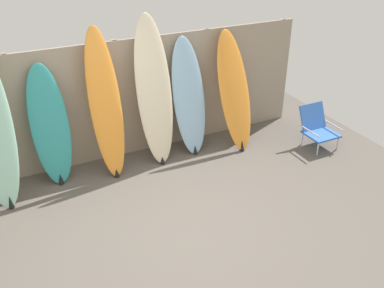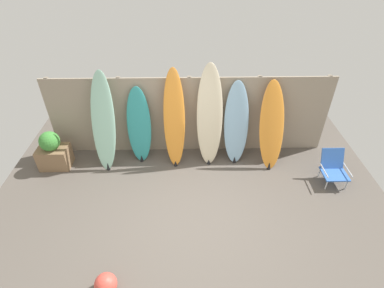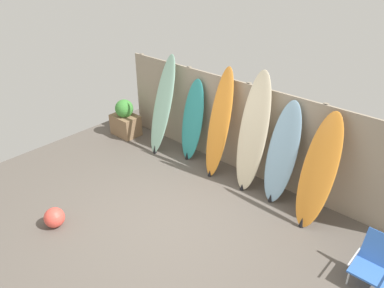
{
  "view_description": "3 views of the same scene",
  "coord_description": "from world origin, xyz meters",
  "px_view_note": "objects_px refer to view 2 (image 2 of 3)",
  "views": [
    {
      "loc": [
        -1.62,
        -3.73,
        3.41
      ],
      "look_at": [
        0.41,
        0.4,
        0.86
      ],
      "focal_mm": 40.0,
      "sensor_mm": 36.0,
      "label": 1
    },
    {
      "loc": [
        -0.05,
        -3.63,
        4.3
      ],
      "look_at": [
        0.03,
        0.86,
        0.98
      ],
      "focal_mm": 28.0,
      "sensor_mm": 36.0,
      "label": 2
    },
    {
      "loc": [
        3.49,
        -3.36,
        4.04
      ],
      "look_at": [
        -0.14,
        0.68,
        1.06
      ],
      "focal_mm": 35.0,
      "sensor_mm": 36.0,
      "label": 3
    }
  ],
  "objects_px": {
    "surfboard_skyblue_4": "(236,124)",
    "surfboard_cream_3": "(210,117)",
    "planter_box": "(53,152)",
    "surfboard_seafoam_0": "(103,123)",
    "beach_ball": "(106,284)",
    "surfboard_teal_1": "(139,126)",
    "beach_chair": "(333,167)",
    "surfboard_orange_5": "(272,126)",
    "surfboard_orange_2": "(174,120)"
  },
  "relations": [
    {
      "from": "surfboard_skyblue_4",
      "to": "surfboard_cream_3",
      "type": "bearing_deg",
      "value": -175.82
    },
    {
      "from": "surfboard_teal_1",
      "to": "surfboard_orange_2",
      "type": "bearing_deg",
      "value": -7.54
    },
    {
      "from": "surfboard_seafoam_0",
      "to": "beach_chair",
      "type": "distance_m",
      "value": 4.76
    },
    {
      "from": "surfboard_teal_1",
      "to": "surfboard_seafoam_0",
      "type": "bearing_deg",
      "value": -166.88
    },
    {
      "from": "surfboard_cream_3",
      "to": "planter_box",
      "type": "relative_size",
      "value": 2.52
    },
    {
      "from": "surfboard_teal_1",
      "to": "surfboard_orange_2",
      "type": "xyz_separation_m",
      "value": [
        0.76,
        -0.1,
        0.21
      ]
    },
    {
      "from": "planter_box",
      "to": "surfboard_orange_5",
      "type": "bearing_deg",
      "value": 1.26
    },
    {
      "from": "surfboard_seafoam_0",
      "to": "beach_ball",
      "type": "bearing_deg",
      "value": -79.89
    },
    {
      "from": "surfboard_seafoam_0",
      "to": "surfboard_orange_2",
      "type": "distance_m",
      "value": 1.45
    },
    {
      "from": "surfboard_cream_3",
      "to": "beach_chair",
      "type": "xyz_separation_m",
      "value": [
        2.49,
        -0.74,
        -0.76
      ]
    },
    {
      "from": "surfboard_orange_2",
      "to": "surfboard_seafoam_0",
      "type": "bearing_deg",
      "value": -177.61
    },
    {
      "from": "surfboard_skyblue_4",
      "to": "beach_ball",
      "type": "distance_m",
      "value": 3.85
    },
    {
      "from": "surfboard_cream_3",
      "to": "beach_ball",
      "type": "relative_size",
      "value": 6.7
    },
    {
      "from": "surfboard_orange_2",
      "to": "beach_ball",
      "type": "height_order",
      "value": "surfboard_orange_2"
    },
    {
      "from": "planter_box",
      "to": "beach_ball",
      "type": "bearing_deg",
      "value": -59.27
    },
    {
      "from": "surfboard_teal_1",
      "to": "surfboard_orange_5",
      "type": "distance_m",
      "value": 2.78
    },
    {
      "from": "surfboard_orange_5",
      "to": "surfboard_orange_2",
      "type": "bearing_deg",
      "value": 177.77
    },
    {
      "from": "surfboard_orange_5",
      "to": "planter_box",
      "type": "xyz_separation_m",
      "value": [
        -4.62,
        -0.1,
        -0.52
      ]
    },
    {
      "from": "surfboard_teal_1",
      "to": "surfboard_orange_5",
      "type": "bearing_deg",
      "value": -3.68
    },
    {
      "from": "surfboard_cream_3",
      "to": "surfboard_skyblue_4",
      "type": "bearing_deg",
      "value": 4.18
    },
    {
      "from": "surfboard_orange_5",
      "to": "beach_chair",
      "type": "relative_size",
      "value": 2.83
    },
    {
      "from": "planter_box",
      "to": "surfboard_seafoam_0",
      "type": "bearing_deg",
      "value": 5.96
    },
    {
      "from": "surfboard_orange_5",
      "to": "beach_ball",
      "type": "bearing_deg",
      "value": -135.22
    },
    {
      "from": "surfboard_teal_1",
      "to": "beach_chair",
      "type": "bearing_deg",
      "value": -11.68
    },
    {
      "from": "surfboard_orange_2",
      "to": "beach_chair",
      "type": "height_order",
      "value": "surfboard_orange_2"
    },
    {
      "from": "planter_box",
      "to": "surfboard_cream_3",
      "type": "bearing_deg",
      "value": 3.45
    },
    {
      "from": "surfboard_teal_1",
      "to": "surfboard_cream_3",
      "type": "distance_m",
      "value": 1.51
    },
    {
      "from": "surfboard_skyblue_4",
      "to": "beach_ball",
      "type": "xyz_separation_m",
      "value": [
        -2.23,
        -3.06,
        -0.72
      ]
    },
    {
      "from": "surfboard_orange_2",
      "to": "beach_chair",
      "type": "distance_m",
      "value": 3.37
    },
    {
      "from": "surfboard_skyblue_4",
      "to": "surfboard_teal_1",
      "type": "bearing_deg",
      "value": 178.94
    },
    {
      "from": "surfboard_skyblue_4",
      "to": "planter_box",
      "type": "bearing_deg",
      "value": -176.44
    },
    {
      "from": "beach_chair",
      "to": "planter_box",
      "type": "height_order",
      "value": "planter_box"
    },
    {
      "from": "surfboard_teal_1",
      "to": "surfboard_orange_2",
      "type": "distance_m",
      "value": 0.79
    },
    {
      "from": "surfboard_skyblue_4",
      "to": "surfboard_orange_5",
      "type": "distance_m",
      "value": 0.73
    },
    {
      "from": "surfboard_skyblue_4",
      "to": "planter_box",
      "type": "height_order",
      "value": "surfboard_skyblue_4"
    },
    {
      "from": "surfboard_cream_3",
      "to": "surfboard_seafoam_0",
      "type": "bearing_deg",
      "value": -177.89
    },
    {
      "from": "beach_chair",
      "to": "planter_box",
      "type": "bearing_deg",
      "value": 173.22
    },
    {
      "from": "surfboard_seafoam_0",
      "to": "surfboard_orange_5",
      "type": "relative_size",
      "value": 1.13
    },
    {
      "from": "surfboard_teal_1",
      "to": "surfboard_cream_3",
      "type": "relative_size",
      "value": 0.77
    },
    {
      "from": "surfboard_orange_2",
      "to": "planter_box",
      "type": "bearing_deg",
      "value": -176.03
    },
    {
      "from": "surfboard_orange_5",
      "to": "beach_ball",
      "type": "xyz_separation_m",
      "value": [
        -2.94,
        -2.92,
        -0.74
      ]
    },
    {
      "from": "beach_chair",
      "to": "beach_ball",
      "type": "bearing_deg",
      "value": -152.66
    },
    {
      "from": "surfboard_orange_5",
      "to": "beach_chair",
      "type": "height_order",
      "value": "surfboard_orange_5"
    },
    {
      "from": "beach_chair",
      "to": "beach_ball",
      "type": "relative_size",
      "value": 1.97
    },
    {
      "from": "surfboard_orange_2",
      "to": "surfboard_orange_5",
      "type": "xyz_separation_m",
      "value": [
        2.02,
        -0.08,
        -0.13
      ]
    },
    {
      "from": "surfboard_teal_1",
      "to": "beach_chair",
      "type": "xyz_separation_m",
      "value": [
        3.98,
        -0.82,
        -0.5
      ]
    },
    {
      "from": "surfboard_skyblue_4",
      "to": "beach_chair",
      "type": "distance_m",
      "value": 2.14
    },
    {
      "from": "beach_chair",
      "to": "beach_ball",
      "type": "xyz_separation_m",
      "value": [
        -4.14,
        -2.28,
        -0.16
      ]
    },
    {
      "from": "surfboard_seafoam_0",
      "to": "surfboard_skyblue_4",
      "type": "xyz_separation_m",
      "value": [
        2.75,
        0.12,
        -0.13
      ]
    },
    {
      "from": "surfboard_teal_1",
      "to": "surfboard_cream_3",
      "type": "height_order",
      "value": "surfboard_cream_3"
    }
  ]
}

